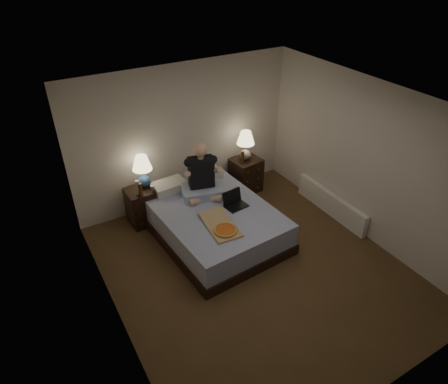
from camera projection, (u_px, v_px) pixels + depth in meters
floor at (255, 269)px, 5.91m from camera, size 4.00×4.50×0.00m
ceiling at (264, 108)px, 4.54m from camera, size 4.00×4.50×0.00m
wall_back at (184, 136)px, 6.85m from camera, size 4.00×0.00×2.50m
wall_front at (400, 319)px, 3.60m from camera, size 4.00×0.00×2.50m
wall_left at (108, 250)px, 4.38m from camera, size 0.00×4.50×2.50m
wall_right at (367, 162)px, 6.07m from camera, size 0.00×4.50×2.50m
bed at (214, 222)px, 6.41m from camera, size 1.76×2.27×0.54m
nightstand_left at (143, 206)px, 6.71m from camera, size 0.51×0.47×0.64m
nightstand_right at (246, 175)px, 7.54m from camera, size 0.55×0.51×0.66m
lamp_left at (143, 171)px, 6.48m from camera, size 0.37×0.37×0.56m
lamp_right at (245, 146)px, 7.21m from camera, size 0.37×0.37×0.56m
water_bottle at (138, 187)px, 6.36m from camera, size 0.07×0.07×0.25m
soda_can at (152, 188)px, 6.49m from camera, size 0.07×0.07×0.10m
beer_bottle_left at (141, 190)px, 6.32m from camera, size 0.06×0.06×0.23m
beer_bottle_right at (243, 157)px, 7.21m from camera, size 0.06×0.06×0.23m
person at (202, 171)px, 6.32m from camera, size 0.77×0.68×0.93m
laptop at (236, 200)px, 6.24m from camera, size 0.37×0.32×0.24m
pizza_box at (225, 231)px, 5.73m from camera, size 0.46×0.79×0.08m
radiator at (331, 204)px, 6.97m from camera, size 0.10×1.60×0.40m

